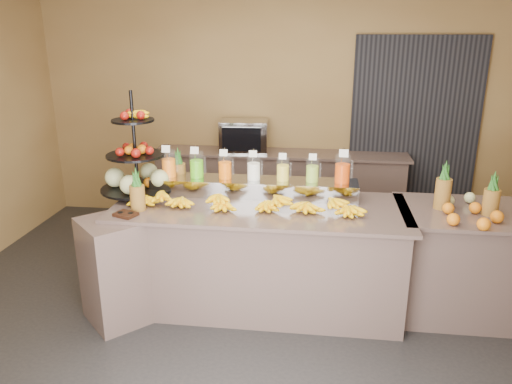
% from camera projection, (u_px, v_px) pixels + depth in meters
% --- Properties ---
extents(ground, '(6.00, 6.00, 0.00)m').
position_uv_depth(ground, '(256.00, 320.00, 4.25)').
color(ground, black).
rests_on(ground, ground).
extents(room_envelope, '(6.04, 5.02, 2.82)m').
position_uv_depth(room_envelope, '(288.00, 87.00, 4.38)').
color(room_envelope, brown).
rests_on(room_envelope, ground).
extents(buffet_counter, '(2.75, 1.25, 0.93)m').
position_uv_depth(buffet_counter, '(247.00, 257.00, 4.36)').
color(buffet_counter, gray).
rests_on(buffet_counter, ground).
extents(right_counter, '(1.08, 0.88, 0.93)m').
position_uv_depth(right_counter, '(458.00, 261.00, 4.27)').
color(right_counter, gray).
rests_on(right_counter, ground).
extents(back_ledge, '(3.10, 0.55, 0.93)m').
position_uv_depth(back_ledge, '(279.00, 188.00, 6.22)').
color(back_ledge, gray).
rests_on(back_ledge, ground).
extents(pitcher_tray, '(1.85, 0.30, 0.15)m').
position_uv_depth(pitcher_tray, '(254.00, 187.00, 4.49)').
color(pitcher_tray, gray).
rests_on(pitcher_tray, buffet_counter).
extents(juice_pitcher_orange_a, '(0.13, 0.13, 0.31)m').
position_uv_depth(juice_pitcher_orange_a, '(169.00, 165.00, 4.53)').
color(juice_pitcher_orange_a, silver).
rests_on(juice_pitcher_orange_a, pitcher_tray).
extents(juice_pitcher_green, '(0.13, 0.13, 0.31)m').
position_uv_depth(juice_pitcher_green, '(197.00, 166.00, 4.50)').
color(juice_pitcher_green, silver).
rests_on(juice_pitcher_green, pitcher_tray).
extents(juice_pitcher_orange_b, '(0.12, 0.12, 0.29)m').
position_uv_depth(juice_pitcher_orange_b, '(225.00, 168.00, 4.47)').
color(juice_pitcher_orange_b, silver).
rests_on(juice_pitcher_orange_b, pitcher_tray).
extents(juice_pitcher_milk, '(0.12, 0.12, 0.29)m').
position_uv_depth(juice_pitcher_milk, '(254.00, 169.00, 4.44)').
color(juice_pitcher_milk, silver).
rests_on(juice_pitcher_milk, pitcher_tray).
extents(juice_pitcher_lemon, '(0.11, 0.12, 0.27)m').
position_uv_depth(juice_pitcher_lemon, '(283.00, 170.00, 4.41)').
color(juice_pitcher_lemon, silver).
rests_on(juice_pitcher_lemon, pitcher_tray).
extents(juice_pitcher_lime, '(0.11, 0.12, 0.27)m').
position_uv_depth(juice_pitcher_lime, '(312.00, 171.00, 4.38)').
color(juice_pitcher_lime, silver).
rests_on(juice_pitcher_lime, pitcher_tray).
extents(juice_pitcher_orange_c, '(0.13, 0.14, 0.32)m').
position_uv_depth(juice_pitcher_orange_c, '(342.00, 171.00, 4.34)').
color(juice_pitcher_orange_c, silver).
rests_on(juice_pitcher_orange_c, pitcher_tray).
extents(banana_heap, '(2.01, 0.18, 0.17)m').
position_uv_depth(banana_heap, '(244.00, 200.00, 4.16)').
color(banana_heap, '#F9B70C').
rests_on(banana_heap, buffet_counter).
extents(fruit_stand, '(0.74, 0.74, 0.93)m').
position_uv_depth(fruit_stand, '(141.00, 169.00, 4.48)').
color(fruit_stand, black).
rests_on(fruit_stand, buffet_counter).
extents(condiment_caddy, '(0.21, 0.19, 0.03)m').
position_uv_depth(condiment_caddy, '(126.00, 214.00, 4.01)').
color(condiment_caddy, black).
rests_on(condiment_caddy, buffet_counter).
extents(pineapple_left_a, '(0.13, 0.13, 0.37)m').
position_uv_depth(pineapple_left_a, '(137.00, 194.00, 4.11)').
color(pineapple_left_a, brown).
rests_on(pineapple_left_a, buffet_counter).
extents(pineapple_left_b, '(0.13, 0.13, 0.40)m').
position_uv_depth(pineapple_left_b, '(179.00, 173.00, 4.67)').
color(pineapple_left_b, brown).
rests_on(pineapple_left_b, buffet_counter).
extents(right_fruit_pile, '(0.49, 0.47, 0.26)m').
position_uv_depth(right_fruit_pile, '(467.00, 206.00, 3.99)').
color(right_fruit_pile, brown).
rests_on(right_fruit_pile, right_counter).
extents(oven_warmer, '(0.60, 0.44, 0.38)m').
position_uv_depth(oven_warmer, '(244.00, 136.00, 6.07)').
color(oven_warmer, gray).
rests_on(oven_warmer, back_ledge).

